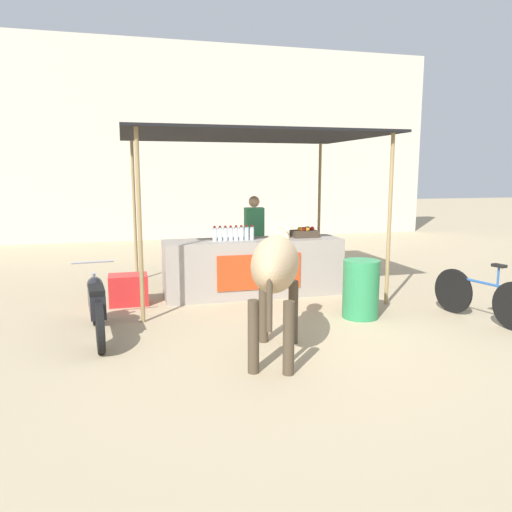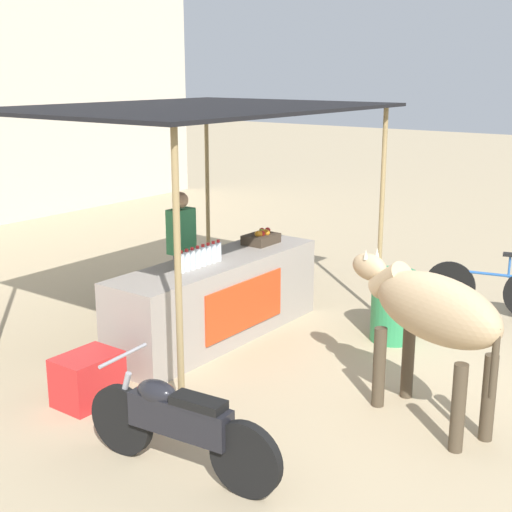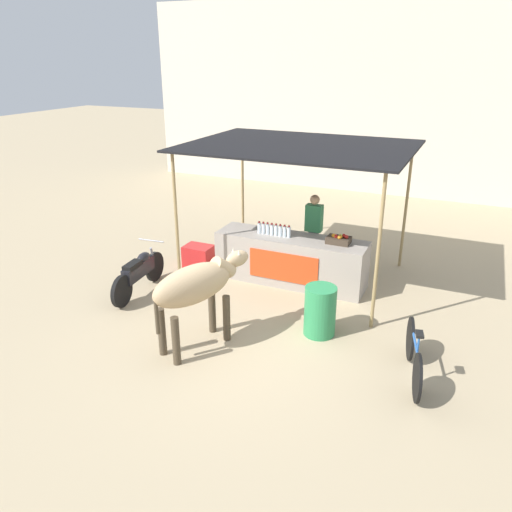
{
  "view_description": "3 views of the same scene",
  "coord_description": "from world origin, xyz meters",
  "px_view_note": "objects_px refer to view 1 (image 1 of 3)",
  "views": [
    {
      "loc": [
        -2.1,
        -5.86,
        2.06
      ],
      "look_at": [
        -0.23,
        1.16,
        0.85
      ],
      "focal_mm": 35.0,
      "sensor_mm": 36.0,
      "label": 1
    },
    {
      "loc": [
        -6.16,
        -2.92,
        3.09
      ],
      "look_at": [
        -0.13,
        1.54,
        1.13
      ],
      "focal_mm": 50.0,
      "sensor_mm": 36.0,
      "label": 2
    },
    {
      "loc": [
        3.14,
        -6.47,
        4.29
      ],
      "look_at": [
        -0.39,
        1.37,
        0.8
      ],
      "focal_mm": 35.0,
      "sensor_mm": 36.0,
      "label": 3
    }
  ],
  "objects_px": {
    "bicycle_leaning": "(483,297)",
    "vendor_behind_counter": "(254,240)",
    "stall_counter": "(253,267)",
    "fruit_crate": "(305,233)",
    "motorcycle_parked": "(97,304)",
    "cow": "(276,266)",
    "cooler_box": "(128,290)",
    "water_barrel": "(361,289)"
  },
  "relations": [
    {
      "from": "bicycle_leaning",
      "to": "vendor_behind_counter",
      "type": "bearing_deg",
      "value": 129.22
    },
    {
      "from": "stall_counter",
      "to": "fruit_crate",
      "type": "height_order",
      "value": "fruit_crate"
    },
    {
      "from": "fruit_crate",
      "to": "motorcycle_parked",
      "type": "xyz_separation_m",
      "value": [
        -3.41,
        -1.68,
        -0.61
      ]
    },
    {
      "from": "cow",
      "to": "bicycle_leaning",
      "type": "height_order",
      "value": "cow"
    },
    {
      "from": "motorcycle_parked",
      "to": "bicycle_leaning",
      "type": "bearing_deg",
      "value": -7.48
    },
    {
      "from": "motorcycle_parked",
      "to": "vendor_behind_counter",
      "type": "bearing_deg",
      "value": 41.6
    },
    {
      "from": "vendor_behind_counter",
      "to": "bicycle_leaning",
      "type": "bearing_deg",
      "value": -50.78
    },
    {
      "from": "stall_counter",
      "to": "vendor_behind_counter",
      "type": "height_order",
      "value": "vendor_behind_counter"
    },
    {
      "from": "vendor_behind_counter",
      "to": "bicycle_leaning",
      "type": "height_order",
      "value": "vendor_behind_counter"
    },
    {
      "from": "cooler_box",
      "to": "vendor_behind_counter",
      "type": "bearing_deg",
      "value": 20.4
    },
    {
      "from": "motorcycle_parked",
      "to": "bicycle_leaning",
      "type": "distance_m",
      "value": 5.24
    },
    {
      "from": "fruit_crate",
      "to": "vendor_behind_counter",
      "type": "distance_m",
      "value": 1.03
    },
    {
      "from": "bicycle_leaning",
      "to": "cooler_box",
      "type": "bearing_deg",
      "value": 155.15
    },
    {
      "from": "bicycle_leaning",
      "to": "cow",
      "type": "bearing_deg",
      "value": -170.97
    },
    {
      "from": "stall_counter",
      "to": "cooler_box",
      "type": "bearing_deg",
      "value": -177.31
    },
    {
      "from": "cooler_box",
      "to": "water_barrel",
      "type": "xyz_separation_m",
      "value": [
        3.22,
        -1.61,
        0.18
      ]
    },
    {
      "from": "cow",
      "to": "bicycle_leaning",
      "type": "xyz_separation_m",
      "value": [
        3.19,
        0.51,
        -0.68
      ]
    },
    {
      "from": "vendor_behind_counter",
      "to": "stall_counter",
      "type": "bearing_deg",
      "value": -105.9
    },
    {
      "from": "vendor_behind_counter",
      "to": "water_barrel",
      "type": "bearing_deg",
      "value": -69.16
    },
    {
      "from": "stall_counter",
      "to": "cooler_box",
      "type": "distance_m",
      "value": 2.09
    },
    {
      "from": "vendor_behind_counter",
      "to": "cow",
      "type": "relative_size",
      "value": 0.91
    },
    {
      "from": "fruit_crate",
      "to": "vendor_behind_counter",
      "type": "height_order",
      "value": "vendor_behind_counter"
    },
    {
      "from": "water_barrel",
      "to": "bicycle_leaning",
      "type": "height_order",
      "value": "bicycle_leaning"
    },
    {
      "from": "fruit_crate",
      "to": "water_barrel",
      "type": "xyz_separation_m",
      "value": [
        0.21,
        -1.76,
        -0.62
      ]
    },
    {
      "from": "fruit_crate",
      "to": "cow",
      "type": "bearing_deg",
      "value": -116.21
    },
    {
      "from": "fruit_crate",
      "to": "cooler_box",
      "type": "distance_m",
      "value": 3.12
    },
    {
      "from": "water_barrel",
      "to": "motorcycle_parked",
      "type": "xyz_separation_m",
      "value": [
        -3.62,
        0.07,
        0.01
      ]
    },
    {
      "from": "vendor_behind_counter",
      "to": "cow",
      "type": "xyz_separation_m",
      "value": [
        -0.69,
        -3.58,
        0.18
      ]
    },
    {
      "from": "water_barrel",
      "to": "bicycle_leaning",
      "type": "distance_m",
      "value": 1.68
    },
    {
      "from": "cooler_box",
      "to": "stall_counter",
      "type": "bearing_deg",
      "value": 2.69
    },
    {
      "from": "fruit_crate",
      "to": "cooler_box",
      "type": "height_order",
      "value": "fruit_crate"
    },
    {
      "from": "stall_counter",
      "to": "water_barrel",
      "type": "bearing_deg",
      "value": -56.01
    },
    {
      "from": "stall_counter",
      "to": "bicycle_leaning",
      "type": "bearing_deg",
      "value": -40.42
    },
    {
      "from": "stall_counter",
      "to": "cooler_box",
      "type": "xyz_separation_m",
      "value": [
        -2.07,
        -0.1,
        -0.24
      ]
    },
    {
      "from": "vendor_behind_counter",
      "to": "water_barrel",
      "type": "distance_m",
      "value": 2.67
    },
    {
      "from": "fruit_crate",
      "to": "motorcycle_parked",
      "type": "relative_size",
      "value": 0.24
    },
    {
      "from": "bicycle_leaning",
      "to": "fruit_crate",
      "type": "bearing_deg",
      "value": 126.98
    },
    {
      "from": "motorcycle_parked",
      "to": "cooler_box",
      "type": "bearing_deg",
      "value": 75.31
    },
    {
      "from": "water_barrel",
      "to": "motorcycle_parked",
      "type": "relative_size",
      "value": 0.47
    },
    {
      "from": "cow",
      "to": "motorcycle_parked",
      "type": "distance_m",
      "value": 2.4
    },
    {
      "from": "vendor_behind_counter",
      "to": "cooler_box",
      "type": "relative_size",
      "value": 2.75
    },
    {
      "from": "stall_counter",
      "to": "motorcycle_parked",
      "type": "xyz_separation_m",
      "value": [
        -2.47,
        -1.63,
        -0.05
      ]
    }
  ]
}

